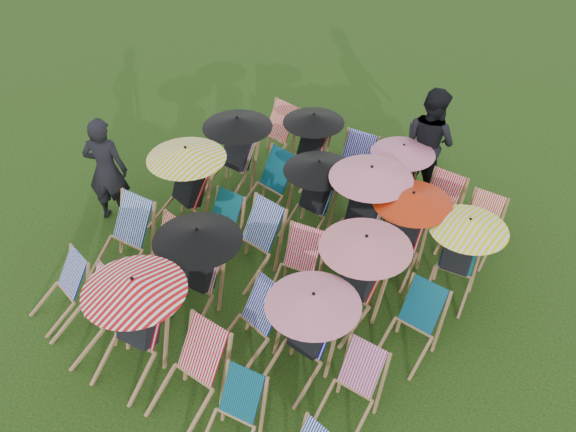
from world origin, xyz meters
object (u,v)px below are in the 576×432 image
Objects in this scene: deckchair_0 at (59,290)px; person_rear at (430,142)px; deckchair_29 at (477,229)px; person_left at (106,170)px.

person_rear is (2.46, 5.38, 0.52)m from deckchair_0.
deckchair_0 is 5.87m from deckchair_29.
deckchair_0 is at bearing -133.56° from deckchair_29.
deckchair_0 is 0.49× the size of person_left.
deckchair_0 is at bearing 89.41° from person_left.
deckchair_29 is (3.79, 4.48, -0.00)m from deckchair_0.
person_left is (-4.85, -2.70, 0.47)m from deckchair_29.
person_rear is at bearing -165.69° from person_left.
person_rear is at bearing 142.55° from deckchair_29.
person_rear reaches higher than deckchair_0.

